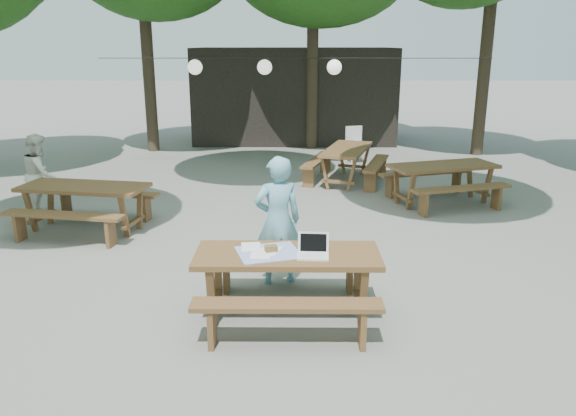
{
  "coord_description": "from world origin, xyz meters",
  "views": [
    {
      "loc": [
        0.44,
        -7.24,
        2.92
      ],
      "look_at": [
        0.39,
        -0.87,
        1.05
      ],
      "focal_mm": 35.0,
      "sensor_mm": 36.0,
      "label": 1
    }
  ],
  "objects_px": {
    "main_picnic_table": "(287,284)",
    "picnic_table_nw": "(86,207)",
    "second_person": "(40,174)",
    "plastic_chair": "(356,152)",
    "woman": "(278,221)"
  },
  "relations": [
    {
      "from": "main_picnic_table",
      "to": "woman",
      "type": "bearing_deg",
      "value": 97.79
    },
    {
      "from": "picnic_table_nw",
      "to": "second_person",
      "type": "height_order",
      "value": "second_person"
    },
    {
      "from": "woman",
      "to": "second_person",
      "type": "bearing_deg",
      "value": -50.43
    },
    {
      "from": "second_person",
      "to": "woman",
      "type": "bearing_deg",
      "value": -140.76
    },
    {
      "from": "picnic_table_nw",
      "to": "plastic_chair",
      "type": "distance_m",
      "value": 7.4
    },
    {
      "from": "main_picnic_table",
      "to": "picnic_table_nw",
      "type": "relative_size",
      "value": 0.93
    },
    {
      "from": "plastic_chair",
      "to": "second_person",
      "type": "bearing_deg",
      "value": -159.45
    },
    {
      "from": "second_person",
      "to": "plastic_chair",
      "type": "bearing_deg",
      "value": -68.75
    },
    {
      "from": "main_picnic_table",
      "to": "plastic_chair",
      "type": "distance_m",
      "value": 8.64
    },
    {
      "from": "main_picnic_table",
      "to": "picnic_table_nw",
      "type": "height_order",
      "value": "same"
    },
    {
      "from": "picnic_table_nw",
      "to": "plastic_chair",
      "type": "bearing_deg",
      "value": 57.73
    },
    {
      "from": "woman",
      "to": "picnic_table_nw",
      "type": "bearing_deg",
      "value": -48.31
    },
    {
      "from": "plastic_chair",
      "to": "picnic_table_nw",
      "type": "bearing_deg",
      "value": -148.43
    },
    {
      "from": "second_person",
      "to": "picnic_table_nw",
      "type": "bearing_deg",
      "value": -146.29
    },
    {
      "from": "woman",
      "to": "plastic_chair",
      "type": "height_order",
      "value": "woman"
    }
  ]
}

